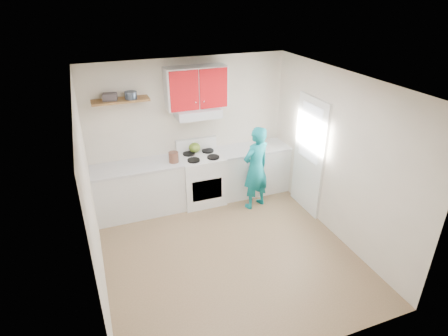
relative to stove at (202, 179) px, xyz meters
name	(u,v)px	position (x,y,z in m)	size (l,w,h in m)	color
floor	(228,252)	(-0.10, -1.57, -0.46)	(3.80, 3.80, 0.00)	brown
ceiling	(229,82)	(-0.10, -1.57, 2.14)	(3.60, 3.80, 0.04)	white
back_wall	(190,131)	(-0.10, 0.32, 0.84)	(3.60, 0.04, 2.60)	beige
front_wall	(302,264)	(-0.10, -3.47, 0.84)	(3.60, 0.04, 2.60)	beige
left_wall	(91,201)	(-1.90, -1.57, 0.84)	(0.04, 3.80, 2.60)	beige
right_wall	(337,157)	(1.70, -1.57, 0.84)	(0.04, 3.80, 2.60)	beige
door	(309,156)	(1.68, -0.88, 0.56)	(0.05, 0.85, 2.05)	white
door_glass	(310,133)	(1.65, -0.88, 0.99)	(0.01, 0.55, 0.95)	white
counter_left	(139,190)	(-1.14, 0.02, -0.01)	(1.52, 0.60, 0.90)	silver
counter_right	(252,170)	(1.04, 0.02, -0.01)	(1.32, 0.60, 0.90)	silver
stove	(202,179)	(0.00, 0.00, 0.00)	(0.76, 0.65, 0.92)	white
range_hood	(198,113)	(0.00, 0.10, 1.24)	(0.76, 0.44, 0.15)	silver
upper_cabinets	(196,87)	(0.00, 0.16, 1.66)	(1.02, 0.33, 0.70)	#AE0F13
shelf	(120,100)	(-1.25, 0.18, 1.56)	(0.90, 0.30, 0.04)	brown
books	(110,97)	(-1.40, 0.18, 1.63)	(0.21, 0.15, 0.11)	#473F41
tin	(131,95)	(-1.09, 0.14, 1.64)	(0.19, 0.19, 0.12)	#333D4C
kettle	(195,148)	(-0.05, 0.21, 0.55)	(0.21, 0.21, 0.18)	olive
crock	(174,158)	(-0.51, -0.07, 0.54)	(0.17, 0.17, 0.20)	#533124
cutting_board	(246,152)	(0.85, -0.09, 0.45)	(0.30, 0.22, 0.02)	olive
silicone_mat	(272,145)	(1.44, 0.05, 0.44)	(0.33, 0.28, 0.01)	red
person	(256,168)	(0.84, -0.52, 0.31)	(0.56, 0.37, 1.54)	#0E7982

